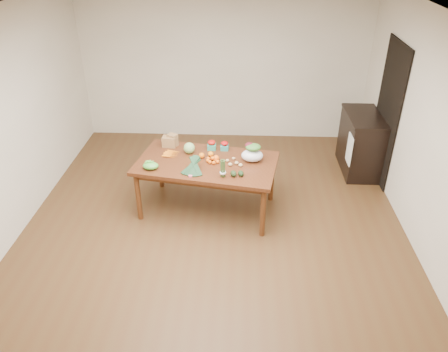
{
  "coord_description": "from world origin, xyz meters",
  "views": [
    {
      "loc": [
        0.35,
        -4.52,
        3.51
      ],
      "look_at": [
        0.14,
        0.0,
        0.86
      ],
      "focal_mm": 35.0,
      "sensor_mm": 36.0,
      "label": 1
    }
  ],
  "objects_px": {
    "paper_bag": "(169,140)",
    "cabbage": "(189,148)",
    "salad_bag": "(252,153)",
    "cabinet": "(360,143)",
    "asparagus_bundle": "(223,168)",
    "dining_table": "(207,186)",
    "kale_bunch": "(192,167)",
    "mandarin_cluster": "(213,159)"
  },
  "relations": [
    {
      "from": "mandarin_cluster",
      "to": "dining_table",
      "type": "bearing_deg",
      "value": -178.4
    },
    {
      "from": "kale_bunch",
      "to": "asparagus_bundle",
      "type": "bearing_deg",
      "value": -2.76
    },
    {
      "from": "dining_table",
      "to": "kale_bunch",
      "type": "xyz_separation_m",
      "value": [
        -0.15,
        -0.3,
        0.45
      ]
    },
    {
      "from": "asparagus_bundle",
      "to": "salad_bag",
      "type": "xyz_separation_m",
      "value": [
        0.37,
        0.44,
        -0.01
      ]
    },
    {
      "from": "mandarin_cluster",
      "to": "cabbage",
      "type": "bearing_deg",
      "value": 145.06
    },
    {
      "from": "kale_bunch",
      "to": "cabbage",
      "type": "bearing_deg",
      "value": 110.8
    },
    {
      "from": "cabbage",
      "to": "mandarin_cluster",
      "type": "distance_m",
      "value": 0.42
    },
    {
      "from": "kale_bunch",
      "to": "salad_bag",
      "type": "distance_m",
      "value": 0.83
    },
    {
      "from": "kale_bunch",
      "to": "asparagus_bundle",
      "type": "distance_m",
      "value": 0.4
    },
    {
      "from": "dining_table",
      "to": "mandarin_cluster",
      "type": "distance_m",
      "value": 0.42
    },
    {
      "from": "cabinet",
      "to": "salad_bag",
      "type": "distance_m",
      "value": 2.14
    },
    {
      "from": "asparagus_bundle",
      "to": "salad_bag",
      "type": "bearing_deg",
      "value": 60.34
    },
    {
      "from": "paper_bag",
      "to": "asparagus_bundle",
      "type": "relative_size",
      "value": 1.01
    },
    {
      "from": "paper_bag",
      "to": "cabbage",
      "type": "distance_m",
      "value": 0.36
    },
    {
      "from": "mandarin_cluster",
      "to": "kale_bunch",
      "type": "relative_size",
      "value": 0.45
    },
    {
      "from": "paper_bag",
      "to": "cabbage",
      "type": "height_order",
      "value": "paper_bag"
    },
    {
      "from": "asparagus_bundle",
      "to": "mandarin_cluster",
      "type": "bearing_deg",
      "value": 121.12
    },
    {
      "from": "kale_bunch",
      "to": "mandarin_cluster",
      "type": "bearing_deg",
      "value": 62.01
    },
    {
      "from": "dining_table",
      "to": "mandarin_cluster",
      "type": "height_order",
      "value": "mandarin_cluster"
    },
    {
      "from": "kale_bunch",
      "to": "asparagus_bundle",
      "type": "relative_size",
      "value": 1.6
    },
    {
      "from": "asparagus_bundle",
      "to": "cabbage",
      "type": "bearing_deg",
      "value": 138.02
    },
    {
      "from": "dining_table",
      "to": "kale_bunch",
      "type": "relative_size",
      "value": 4.57
    },
    {
      "from": "paper_bag",
      "to": "asparagus_bundle",
      "type": "height_order",
      "value": "asparagus_bundle"
    },
    {
      "from": "cabinet",
      "to": "cabbage",
      "type": "height_order",
      "value": "cabinet"
    },
    {
      "from": "dining_table",
      "to": "paper_bag",
      "type": "bearing_deg",
      "value": 152.12
    },
    {
      "from": "cabbage",
      "to": "mandarin_cluster",
      "type": "relative_size",
      "value": 0.85
    },
    {
      "from": "dining_table",
      "to": "mandarin_cluster",
      "type": "bearing_deg",
      "value": 11.67
    },
    {
      "from": "asparagus_bundle",
      "to": "dining_table",
      "type": "bearing_deg",
      "value": 131.13
    },
    {
      "from": "mandarin_cluster",
      "to": "kale_bunch",
      "type": "xyz_separation_m",
      "value": [
        -0.24,
        -0.3,
        0.04
      ]
    },
    {
      "from": "dining_table",
      "to": "paper_bag",
      "type": "relative_size",
      "value": 7.25
    },
    {
      "from": "paper_bag",
      "to": "kale_bunch",
      "type": "distance_m",
      "value": 0.84
    },
    {
      "from": "paper_bag",
      "to": "cabbage",
      "type": "xyz_separation_m",
      "value": [
        0.3,
        -0.2,
        -0.01
      ]
    },
    {
      "from": "salad_bag",
      "to": "cabinet",
      "type": "bearing_deg",
      "value": 34.5
    },
    {
      "from": "paper_bag",
      "to": "kale_bunch",
      "type": "relative_size",
      "value": 0.63
    },
    {
      "from": "dining_table",
      "to": "salad_bag",
      "type": "relative_size",
      "value": 6.32
    },
    {
      "from": "cabinet",
      "to": "salad_bag",
      "type": "relative_size",
      "value": 3.53
    },
    {
      "from": "kale_bunch",
      "to": "asparagus_bundle",
      "type": "xyz_separation_m",
      "value": [
        0.39,
        -0.09,
        0.05
      ]
    },
    {
      "from": "cabbage",
      "to": "cabinet",
      "type": "bearing_deg",
      "value": 21.2
    },
    {
      "from": "cabbage",
      "to": "kale_bunch",
      "type": "relative_size",
      "value": 0.38
    },
    {
      "from": "asparagus_bundle",
      "to": "kale_bunch",
      "type": "bearing_deg",
      "value": 177.24
    },
    {
      "from": "paper_bag",
      "to": "salad_bag",
      "type": "xyz_separation_m",
      "value": [
        1.16,
        -0.38,
        0.02
      ]
    },
    {
      "from": "paper_bag",
      "to": "cabbage",
      "type": "bearing_deg",
      "value": -32.97
    }
  ]
}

